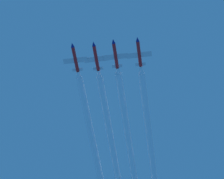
# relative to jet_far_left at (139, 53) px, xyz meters

# --- Properties ---
(jet_far_left) EXTENTS (8.74, 12.73, 3.06)m
(jet_far_left) POSITION_rel_jet_far_left_xyz_m (0.00, 0.00, 0.00)
(jet_far_left) COLOR red
(jet_inner_left) EXTENTS (8.74, 12.73, 3.06)m
(jet_inner_left) POSITION_rel_jet_far_left_xyz_m (8.33, 0.25, 0.09)
(jet_inner_left) COLOR red
(jet_center) EXTENTS (8.74, 12.73, 3.06)m
(jet_center) POSITION_rel_jet_far_left_xyz_m (15.28, -0.06, 0.31)
(jet_center) COLOR red
(jet_inner_right) EXTENTS (8.74, 12.73, 3.06)m
(jet_inner_right) POSITION_rel_jet_far_left_xyz_m (22.62, 0.55, 0.10)
(jet_inner_right) COLOR red
(smoke_trail_far_left) EXTENTS (2.43, 79.57, 2.43)m
(smoke_trail_far_left) POSITION_rel_jet_far_left_xyz_m (0.00, -45.56, -0.03)
(smoke_trail_far_left) COLOR white
(smoke_trail_inner_left) EXTENTS (2.43, 63.34, 2.43)m
(smoke_trail_inner_left) POSITION_rel_jet_far_left_xyz_m (8.33, -37.22, 0.05)
(smoke_trail_inner_left) COLOR white
(smoke_trail_center) EXTENTS (2.43, 82.05, 2.43)m
(smoke_trail_center) POSITION_rel_jet_far_left_xyz_m (15.28, -46.87, 0.28)
(smoke_trail_center) COLOR white
(smoke_trail_inner_right) EXTENTS (2.43, 71.16, 2.43)m
(smoke_trail_inner_right) POSITION_rel_jet_far_left_xyz_m (22.62, -40.82, 0.07)
(smoke_trail_inner_right) COLOR white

